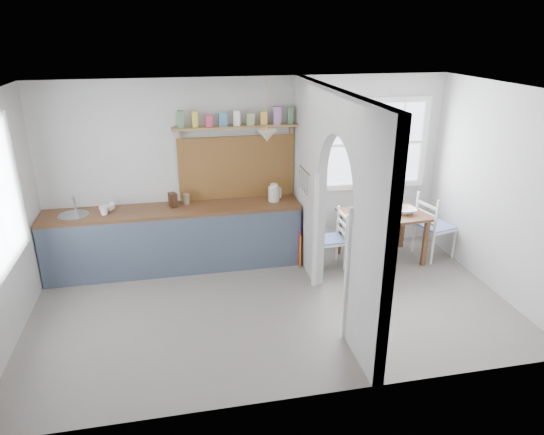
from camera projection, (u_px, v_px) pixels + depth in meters
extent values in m
cube|color=slate|center=(273.00, 306.00, 5.99)|extent=(5.80, 3.20, 0.01)
cube|color=beige|center=(274.00, 91.00, 5.03)|extent=(5.80, 3.20, 0.01)
cube|color=beige|center=(251.00, 170.00, 6.97)|extent=(5.80, 0.01, 2.60)
cube|color=beige|center=(312.00, 273.00, 4.05)|extent=(5.80, 0.01, 2.60)
cube|color=beige|center=(500.00, 191.00, 6.05)|extent=(0.01, 3.20, 2.60)
cube|color=beige|center=(372.00, 246.00, 4.55)|extent=(0.12, 0.80, 2.60)
cube|color=beige|center=(309.00, 179.00, 6.55)|extent=(0.12, 1.20, 2.60)
cube|color=beige|center=(341.00, 142.00, 5.17)|extent=(0.12, 1.20, 1.05)
cube|color=brown|center=(174.00, 210.00, 6.64)|extent=(3.50, 0.60, 0.05)
cube|color=slate|center=(176.00, 248.00, 6.55)|extent=(3.50, 0.03, 0.85)
cube|color=#402915|center=(176.00, 238.00, 6.86)|extent=(3.46, 0.45, 0.85)
cylinder|color=#B7BBC4|center=(74.00, 216.00, 6.40)|extent=(0.40, 0.40, 0.02)
cube|color=brown|center=(237.00, 168.00, 6.89)|extent=(1.65, 0.03, 0.90)
cube|color=#A7824B|center=(237.00, 127.00, 6.59)|extent=(1.75, 0.20, 0.03)
cube|color=#437649|center=(181.00, 121.00, 6.42)|extent=(0.09, 0.09, 0.18)
cube|color=gold|center=(195.00, 120.00, 6.45)|extent=(0.09, 0.09, 0.18)
cube|color=#B42644|center=(209.00, 120.00, 6.49)|extent=(0.09, 0.09, 0.18)
cube|color=#3C6C89|center=(223.00, 119.00, 6.52)|extent=(0.09, 0.09, 0.18)
cube|color=silver|center=(236.00, 119.00, 6.55)|extent=(0.09, 0.09, 0.18)
cube|color=#819560|center=(250.00, 118.00, 6.59)|extent=(0.09, 0.09, 0.18)
cube|color=gold|center=(263.00, 118.00, 6.62)|extent=(0.09, 0.09, 0.18)
cube|color=#9D69A1|center=(277.00, 117.00, 6.66)|extent=(0.09, 0.09, 0.18)
cube|color=#437649|center=(290.00, 117.00, 6.69)|extent=(0.09, 0.09, 0.18)
cone|color=#F2E8C7|center=(267.00, 136.00, 6.37)|extent=(0.26, 0.26, 0.16)
cylinder|color=#B7BBC4|center=(305.00, 170.00, 6.39)|extent=(0.02, 0.50, 0.02)
imported|color=white|center=(104.00, 211.00, 6.39)|extent=(0.16, 0.16, 0.11)
imported|color=white|center=(110.00, 207.00, 6.52)|extent=(0.18, 0.18, 0.11)
cube|color=#402915|center=(173.00, 200.00, 6.65)|extent=(0.13, 0.15, 0.20)
cylinder|color=#85755C|center=(187.00, 199.00, 6.77)|extent=(0.11, 0.11, 0.14)
cube|color=#C5296C|center=(299.00, 249.00, 6.89)|extent=(0.02, 0.03, 0.56)
cube|color=orange|center=(300.00, 252.00, 6.85)|extent=(0.02, 0.03, 0.49)
imported|color=silver|center=(405.00, 210.00, 6.94)|extent=(0.32, 0.32, 0.07)
imported|color=#649869|center=(381.00, 213.00, 6.79)|extent=(0.13, 0.13, 0.10)
cylinder|color=#2E2524|center=(359.00, 217.00, 6.78)|extent=(0.20, 0.20, 0.01)
imported|color=#633F6A|center=(381.00, 201.00, 7.12)|extent=(0.24, 0.24, 0.19)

